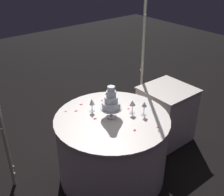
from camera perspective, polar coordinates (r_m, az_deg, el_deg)
name	(u,v)px	position (r m, az deg, el deg)	size (l,w,h in m)	color
ground_plane	(112,173)	(3.36, 0.00, -14.76)	(12.00, 12.00, 0.00)	black
decorative_arch	(79,25)	(2.97, -6.65, 14.32)	(1.90, 0.06, 2.52)	#B7B29E
main_table	(112,147)	(3.12, 0.00, -9.77)	(1.18, 1.18, 0.74)	silver
side_table	(166,114)	(3.75, 10.71, -3.14)	(0.59, 0.59, 0.73)	silver
tiered_cake	(111,102)	(2.83, -0.16, -0.82)	(0.22, 0.22, 0.35)	silver
wine_glass_0	(144,105)	(2.92, 6.47, -1.43)	(0.06, 0.06, 0.15)	silver
wine_glass_1	(107,94)	(3.13, -0.91, 0.89)	(0.06, 0.06, 0.15)	silver
wine_glass_2	(132,103)	(2.94, 4.11, -1.10)	(0.06, 0.06, 0.15)	silver
wine_glass_3	(92,102)	(2.97, -4.03, -0.88)	(0.06, 0.06, 0.15)	silver
rose_petal_0	(81,104)	(3.15, -6.20, -1.27)	(0.03, 0.02, 0.00)	#E02D47
rose_petal_1	(128,109)	(3.06, 3.31, -2.15)	(0.03, 0.02, 0.00)	#E02D47
rose_petal_2	(102,101)	(3.21, -1.98, -0.51)	(0.03, 0.02, 0.00)	#E02D47
rose_petal_3	(95,119)	(2.89, -3.44, -4.13)	(0.04, 0.03, 0.00)	#E02D47
rose_petal_4	(66,111)	(3.05, -9.24, -2.63)	(0.03, 0.02, 0.00)	#E02D47
rose_petal_5	(76,111)	(3.04, -7.20, -2.58)	(0.03, 0.02, 0.00)	#E02D47
rose_petal_6	(102,105)	(3.13, -1.99, -1.32)	(0.03, 0.02, 0.00)	#E02D47
rose_petal_7	(158,127)	(2.79, 9.12, -5.81)	(0.03, 0.02, 0.00)	#E02D47
rose_petal_8	(93,104)	(3.14, -3.88, -1.30)	(0.03, 0.02, 0.00)	#E02D47
rose_petal_9	(135,130)	(2.73, 4.55, -6.42)	(0.03, 0.02, 0.00)	#E02D47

